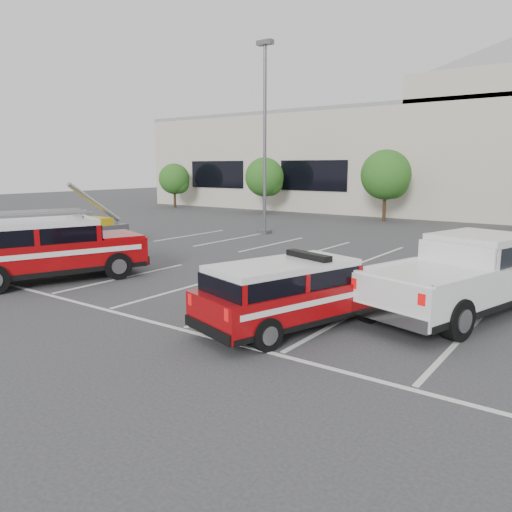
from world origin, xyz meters
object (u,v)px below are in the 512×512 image
(fire_chief_suv, at_px, (295,298))
(utility_rig, at_px, (83,235))
(tree_left, at_px, (266,178))
(white_pickup, at_px, (467,282))
(tree_mid_left, at_px, (387,176))
(convention_building, at_px, (500,153))
(light_pole_left, at_px, (265,139))
(tree_far_left, at_px, (175,180))
(ladder_suv, at_px, (47,253))

(fire_chief_suv, bearing_deg, utility_rig, -179.33)
(tree_left, bearing_deg, white_pickup, -44.56)
(tree_mid_left, height_order, fire_chief_suv, tree_mid_left)
(tree_mid_left, bearing_deg, convention_building, 62.60)
(convention_building, bearing_deg, light_pole_left, -112.39)
(light_pole_left, xyz_separation_m, utility_rig, (-4.02, -8.92, -4.58))
(tree_far_left, bearing_deg, convention_building, 21.37)
(white_pickup, height_order, utility_rig, utility_rig)
(tree_far_left, xyz_separation_m, white_pickup, (29.88, -19.57, -1.71))
(tree_far_left, bearing_deg, fire_chief_suv, -40.73)
(tree_far_left, relative_size, tree_left, 0.90)
(ladder_suv, relative_size, utility_rig, 1.72)
(utility_rig, bearing_deg, tree_mid_left, 71.00)
(convention_building, xyz_separation_m, fire_chief_suv, (1.85, -33.01, -4.01))
(tree_far_left, bearing_deg, utility_rig, -55.80)
(convention_building, bearing_deg, tree_left, -146.95)
(tree_mid_left, xyz_separation_m, utility_rig, (-7.11, -18.96, -2.43))
(convention_building, relative_size, tree_left, 13.58)
(tree_mid_left, xyz_separation_m, light_pole_left, (-3.09, -10.05, 2.14))
(light_pole_left, relative_size, utility_rig, 2.83)
(convention_building, bearing_deg, tree_mid_left, -117.40)
(convention_building, bearing_deg, utility_rig, -112.97)
(tree_far_left, relative_size, ladder_suv, 0.64)
(tree_mid_left, height_order, utility_rig, tree_mid_left)
(tree_mid_left, xyz_separation_m, fire_chief_suv, (6.94, -23.20, -2.34))
(white_pickup, relative_size, utility_rig, 1.90)
(tree_left, distance_m, tree_mid_left, 10.00)
(fire_chief_suv, bearing_deg, tree_far_left, 156.71)
(fire_chief_suv, bearing_deg, white_pickup, 68.38)
(tree_left, height_order, fire_chief_suv, tree_left)
(light_pole_left, height_order, white_pickup, light_pole_left)
(convention_building, distance_m, tree_far_left, 27.03)
(fire_chief_suv, xyz_separation_m, ladder_suv, (-9.10, -0.62, 0.21))
(ladder_suv, height_order, utility_rig, utility_rig)
(light_pole_left, height_order, fire_chief_suv, light_pole_left)
(tree_left, height_order, white_pickup, tree_left)
(convention_building, bearing_deg, fire_chief_suv, -86.80)
(tree_far_left, distance_m, white_pickup, 35.76)
(tree_mid_left, height_order, white_pickup, tree_mid_left)
(tree_left, xyz_separation_m, tree_mid_left, (10.00, 0.00, 0.27))
(tree_left, bearing_deg, utility_rig, -81.34)
(tree_left, xyz_separation_m, white_pickup, (19.88, -19.57, -1.98))
(tree_far_left, xyz_separation_m, light_pole_left, (16.91, -10.05, 2.68))
(light_pole_left, relative_size, ladder_suv, 1.65)
(convention_building, xyz_separation_m, white_pickup, (4.79, -29.39, -3.92))
(convention_building, distance_m, light_pole_left, 21.49)
(tree_far_left, height_order, tree_left, tree_left)
(light_pole_left, bearing_deg, ladder_suv, -86.14)
(tree_far_left, bearing_deg, tree_mid_left, 0.00)
(fire_chief_suv, bearing_deg, tree_mid_left, 124.09)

